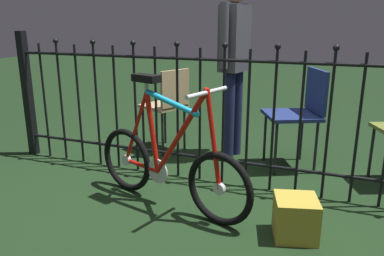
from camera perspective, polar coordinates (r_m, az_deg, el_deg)
ground_plane at (r=2.63m, az=1.36°, el=-12.88°), size 20.00×20.00×0.00m
iron_fence at (r=2.94m, az=4.28°, el=2.44°), size 3.95×0.07×1.17m
bicycle at (r=2.64m, az=-3.57°, el=-5.30°), size 1.28×0.50×0.91m
chair_tan at (r=3.70m, az=-3.55°, el=3.96°), size 0.48×0.48×0.82m
chair_navy at (r=3.41m, az=15.94°, el=2.87°), size 0.57×0.57×0.86m
person_visitor at (r=3.51m, az=6.29°, el=10.90°), size 0.24×0.47×1.62m
display_crate at (r=2.42m, az=15.15°, el=-12.76°), size 0.30×0.30×0.25m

